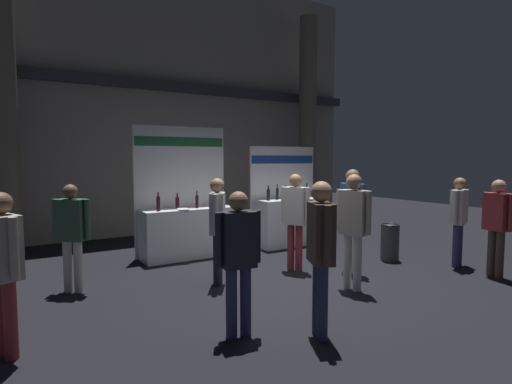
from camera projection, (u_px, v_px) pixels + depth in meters
ground_plane at (290, 278)px, 6.65m from camera, size 24.00×24.00×0.00m
hall_colonnade at (175, 103)px, 10.59m from camera, size 11.04×1.25×6.81m
exhibitor_booth_0 at (187, 226)px, 8.06m from camera, size 1.91×0.70×2.57m
exhibitor_booth_1 at (290, 218)px, 9.22m from camera, size 1.76×0.66×2.21m
trash_bin at (390, 242)px, 7.78m from camera, size 0.34×0.34×0.70m
visitor_0 at (238, 252)px, 4.41m from camera, size 0.52×0.27×1.59m
visitor_1 at (353, 222)px, 5.98m from camera, size 0.29×0.55×1.71m
visitor_2 at (4, 260)px, 3.95m from camera, size 0.35×0.55×1.62m
visitor_3 at (459, 214)px, 7.30m from camera, size 0.56×0.32×1.60m
visitor_4 at (295, 213)px, 7.04m from camera, size 0.39×0.46×1.68m
visitor_5 at (72, 229)px, 5.88m from camera, size 0.46×0.43×1.57m
visitor_6 at (321, 245)px, 4.39m from camera, size 0.37×0.52×1.70m
visitor_7 at (218, 223)px, 6.24m from camera, size 0.38×0.46×1.64m
visitor_8 at (497, 219)px, 6.65m from camera, size 0.31×0.54×1.60m
visitor_9 at (352, 211)px, 6.90m from camera, size 0.24×0.52×1.76m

